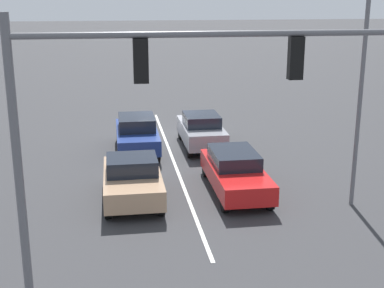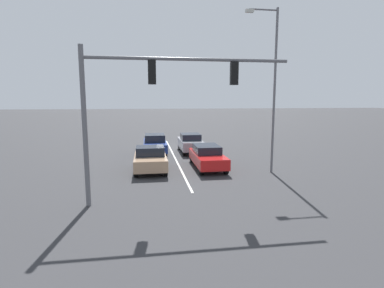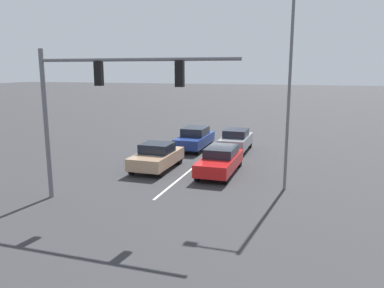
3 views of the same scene
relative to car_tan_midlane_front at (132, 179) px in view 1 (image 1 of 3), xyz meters
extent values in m
plane|color=#333335|center=(-1.89, -7.15, -0.75)|extent=(240.00, 240.00, 0.00)
cube|color=silver|center=(-1.89, -4.15, -0.75)|extent=(0.12, 18.01, 0.01)
cube|color=tan|center=(0.00, 0.01, -0.11)|extent=(1.93, 4.06, 0.67)
cube|color=black|center=(0.00, -0.05, 0.49)|extent=(1.70, 1.58, 0.53)
cube|color=red|center=(-0.67, -1.98, 0.06)|extent=(0.24, 0.06, 0.12)
cube|color=red|center=(0.67, -1.98, 0.06)|extent=(0.24, 0.06, 0.12)
cylinder|color=black|center=(-0.83, 1.49, -0.44)|extent=(0.22, 0.62, 0.62)
cylinder|color=black|center=(0.83, 1.49, -0.44)|extent=(0.22, 0.62, 0.62)
cylinder|color=black|center=(-0.83, -1.46, -0.44)|extent=(0.22, 0.62, 0.62)
cylinder|color=black|center=(0.83, -1.46, -0.44)|extent=(0.22, 0.62, 0.62)
cube|color=red|center=(-3.65, -0.22, -0.12)|extent=(1.75, 4.64, 0.65)
cube|color=black|center=(-3.65, -0.53, 0.45)|extent=(1.54, 2.27, 0.49)
cube|color=red|center=(-4.27, -2.50, 0.04)|extent=(0.24, 0.06, 0.12)
cube|color=red|center=(-3.04, -2.50, 0.04)|extent=(0.24, 0.06, 0.12)
cylinder|color=black|center=(-4.40, 1.55, -0.45)|extent=(0.22, 0.61, 0.61)
cylinder|color=black|center=(-2.91, 1.55, -0.45)|extent=(0.22, 0.61, 0.61)
cylinder|color=black|center=(-4.40, -1.99, -0.45)|extent=(0.22, 0.61, 0.61)
cylinder|color=black|center=(-2.91, -1.99, -0.45)|extent=(0.22, 0.61, 0.61)
cube|color=navy|center=(-0.45, -5.84, -0.06)|extent=(1.79, 4.44, 0.67)
cube|color=black|center=(-0.45, -5.96, 0.55)|extent=(1.57, 2.12, 0.57)
cube|color=red|center=(-1.08, -8.02, 0.10)|extent=(0.24, 0.06, 0.12)
cube|color=red|center=(0.17, -8.02, 0.10)|extent=(0.24, 0.06, 0.12)
cylinder|color=black|center=(-1.22, -4.22, -0.40)|extent=(0.22, 0.70, 0.70)
cylinder|color=black|center=(0.31, -4.22, -0.40)|extent=(0.22, 0.70, 0.70)
cylinder|color=black|center=(-1.22, -7.46, -0.40)|extent=(0.22, 0.70, 0.70)
cylinder|color=black|center=(0.31, -7.46, -0.40)|extent=(0.22, 0.70, 0.70)
cube|color=gray|center=(-3.40, -6.06, -0.04)|extent=(1.73, 4.18, 0.73)
cube|color=black|center=(-3.40, -5.98, 0.58)|extent=(1.52, 1.91, 0.50)
cube|color=red|center=(-4.00, -8.11, 0.15)|extent=(0.24, 0.06, 0.12)
cube|color=red|center=(-2.79, -8.11, 0.15)|extent=(0.24, 0.06, 0.12)
cylinder|color=black|center=(-4.13, -4.58, -0.40)|extent=(0.22, 0.70, 0.70)
cylinder|color=black|center=(-2.66, -4.58, -0.40)|extent=(0.22, 0.70, 0.70)
cylinder|color=black|center=(-4.13, -7.55, -0.40)|extent=(0.22, 0.70, 0.70)
cylinder|color=black|center=(-2.66, -7.55, -0.40)|extent=(0.22, 0.70, 0.70)
cylinder|color=slate|center=(2.64, 5.86, 2.49)|extent=(0.20, 0.20, 6.48)
cylinder|color=slate|center=(-1.59, 5.86, 5.25)|extent=(8.47, 0.14, 0.14)
cube|color=black|center=(-3.50, 5.86, 4.71)|extent=(0.32, 0.22, 0.95)
sphere|color=red|center=(-3.50, 5.70, 4.99)|extent=(0.20, 0.20, 0.20)
sphere|color=#4C420C|center=(-3.50, 5.70, 4.71)|extent=(0.20, 0.20, 0.20)
sphere|color=#0A3814|center=(-3.50, 5.70, 4.42)|extent=(0.20, 0.20, 0.20)
cube|color=black|center=(-0.07, 5.86, 4.71)|extent=(0.32, 0.22, 0.95)
sphere|color=red|center=(-0.07, 5.70, 4.99)|extent=(0.20, 0.20, 0.20)
sphere|color=#4C420C|center=(-0.07, 5.70, 4.71)|extent=(0.20, 0.20, 0.20)
sphere|color=#0A3814|center=(-0.07, 5.70, 4.42)|extent=(0.20, 0.20, 0.20)
cylinder|color=slate|center=(-7.25, 1.54, 3.99)|extent=(0.14, 0.14, 9.49)
camera|label=1|loc=(0.55, 17.30, 6.09)|focal=50.00mm
camera|label=2|loc=(0.20, 18.32, 3.62)|focal=28.00mm
camera|label=3|loc=(-8.26, 19.20, 4.87)|focal=35.00mm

